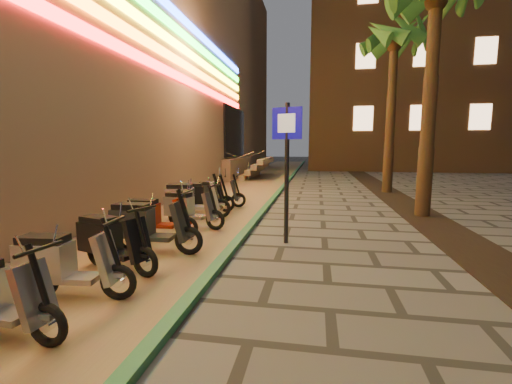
% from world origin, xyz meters
% --- Properties ---
extents(ground, '(120.00, 120.00, 0.00)m').
position_xyz_m(ground, '(0.00, 0.00, 0.00)').
color(ground, '#474442').
rests_on(ground, ground).
extents(parking_strip, '(3.40, 60.00, 0.01)m').
position_xyz_m(parking_strip, '(-2.60, 10.00, 0.01)').
color(parking_strip, '#8C7251').
rests_on(parking_strip, ground).
extents(green_curb, '(0.18, 60.00, 0.10)m').
position_xyz_m(green_curb, '(-0.90, 10.00, 0.05)').
color(green_curb, '#286B42').
rests_on(green_curb, ground).
extents(planting_strip, '(1.20, 40.00, 0.02)m').
position_xyz_m(planting_strip, '(3.60, 5.00, 0.01)').
color(planting_strip, black).
rests_on(planting_strip, ground).
extents(apartment_block, '(18.00, 16.06, 25.00)m').
position_xyz_m(apartment_block, '(9.00, 32.00, 12.50)').
color(apartment_block, brown).
rests_on(apartment_block, ground).
extents(palm_c, '(2.97, 3.02, 6.91)m').
position_xyz_m(palm_c, '(3.60, 7.00, 5.73)').
color(palm_c, '#472D19').
rests_on(palm_c, ground).
extents(palm_d, '(2.97, 3.02, 7.16)m').
position_xyz_m(palm_d, '(3.60, 12.00, 5.94)').
color(palm_d, '#472D19').
rests_on(palm_d, ground).
extents(pedestrian_sign, '(0.60, 0.22, 2.79)m').
position_xyz_m(pedestrian_sign, '(0.05, 3.63, 1.80)').
color(pedestrian_sign, black).
rests_on(pedestrian_sign, ground).
extents(scooter_4, '(1.54, 0.57, 1.08)m').
position_xyz_m(scooter_4, '(-2.54, 0.58, 0.47)').
color(scooter_4, black).
rests_on(scooter_4, ground).
extents(scooter_5, '(1.54, 0.82, 1.10)m').
position_xyz_m(scooter_5, '(-2.56, 1.63, 0.48)').
color(scooter_5, black).
rests_on(scooter_5, ground).
extents(scooter_6, '(1.69, 0.59, 1.20)m').
position_xyz_m(scooter_6, '(-2.41, 2.52, 0.52)').
color(scooter_6, black).
rests_on(scooter_6, ground).
extents(scooter_7, '(1.53, 0.53, 1.08)m').
position_xyz_m(scooter_7, '(-2.76, 3.55, 0.47)').
color(scooter_7, black).
rests_on(scooter_7, ground).
extents(scooter_8, '(1.56, 0.69, 1.10)m').
position_xyz_m(scooter_8, '(-2.40, 4.54, 0.48)').
color(scooter_8, black).
rests_on(scooter_8, ground).
extents(scooter_9, '(1.74, 0.83, 1.23)m').
position_xyz_m(scooter_9, '(-2.71, 5.52, 0.53)').
color(scooter_9, black).
rests_on(scooter_9, ground).
extents(scooter_10, '(1.61, 0.78, 1.14)m').
position_xyz_m(scooter_10, '(-2.72, 6.39, 0.49)').
color(scooter_10, black).
rests_on(scooter_10, ground).
extents(scooter_11, '(1.53, 0.60, 1.07)m').
position_xyz_m(scooter_11, '(-2.53, 7.35, 0.47)').
color(scooter_11, black).
rests_on(scooter_11, ground).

